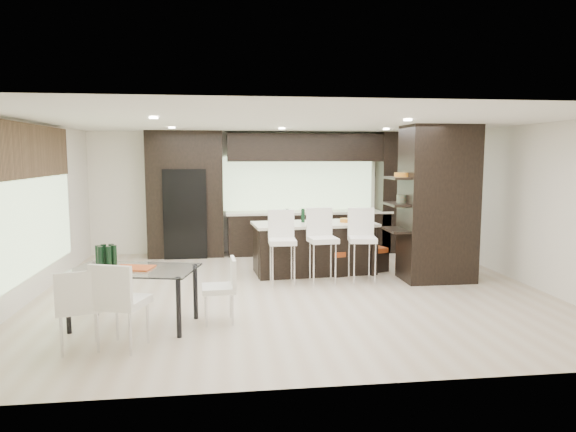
{
  "coord_description": "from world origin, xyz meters",
  "views": [
    {
      "loc": [
        -1.1,
        -8.06,
        2.19
      ],
      "look_at": [
        0.0,
        0.6,
        1.15
      ],
      "focal_mm": 32.0,
      "sensor_mm": 36.0,
      "label": 1
    }
  ],
  "objects": [
    {
      "name": "ground",
      "position": [
        0.0,
        0.0,
        0.0
      ],
      "size": [
        8.0,
        8.0,
        0.0
      ],
      "primitive_type": "plane",
      "color": "beige",
      "rests_on": "ground"
    },
    {
      "name": "back_wall",
      "position": [
        0.0,
        3.5,
        1.35
      ],
      "size": [
        8.0,
        0.02,
        2.7
      ],
      "primitive_type": "cube",
      "color": "white",
      "rests_on": "ground"
    },
    {
      "name": "left_wall",
      "position": [
        -4.0,
        0.0,
        1.35
      ],
      "size": [
        0.02,
        7.0,
        2.7
      ],
      "primitive_type": "cube",
      "color": "white",
      "rests_on": "ground"
    },
    {
      "name": "right_wall",
      "position": [
        4.0,
        0.0,
        1.35
      ],
      "size": [
        0.02,
        7.0,
        2.7
      ],
      "primitive_type": "cube",
      "color": "white",
      "rests_on": "ground"
    },
    {
      "name": "ceiling",
      "position": [
        0.0,
        0.0,
        2.7
      ],
      "size": [
        8.0,
        7.0,
        0.02
      ],
      "primitive_type": "cube",
      "color": "white",
      "rests_on": "ground"
    },
    {
      "name": "window_left",
      "position": [
        -3.96,
        0.2,
        1.35
      ],
      "size": [
        0.04,
        3.2,
        1.9
      ],
      "primitive_type": "cube",
      "color": "#B2D199",
      "rests_on": "left_wall"
    },
    {
      "name": "window_back",
      "position": [
        0.6,
        3.46,
        1.55
      ],
      "size": [
        3.4,
        0.04,
        1.2
      ],
      "primitive_type": "cube",
      "color": "#B2D199",
      "rests_on": "back_wall"
    },
    {
      "name": "stone_accent",
      "position": [
        -3.93,
        0.2,
        2.25
      ],
      "size": [
        0.08,
        3.0,
        0.8
      ],
      "primitive_type": "cube",
      "color": "brown",
      "rests_on": "left_wall"
    },
    {
      "name": "ceiling_spots",
      "position": [
        0.0,
        0.25,
        2.68
      ],
      "size": [
        4.0,
        3.0,
        0.02
      ],
      "primitive_type": "cube",
      "color": "white",
      "rests_on": "ceiling"
    },
    {
      "name": "back_cabinetry",
      "position": [
        0.5,
        3.17,
        1.35
      ],
      "size": [
        6.8,
        0.68,
        2.7
      ],
      "primitive_type": "cube",
      "color": "black",
      "rests_on": "ground"
    },
    {
      "name": "refrigerator",
      "position": [
        -1.9,
        3.12,
        0.95
      ],
      "size": [
        0.9,
        0.68,
        1.9
      ],
      "primitive_type": "cube",
      "color": "black",
      "rests_on": "ground"
    },
    {
      "name": "partition_column",
      "position": [
        2.6,
        0.4,
        1.35
      ],
      "size": [
        1.2,
        0.8,
        2.7
      ],
      "primitive_type": "cube",
      "color": "black",
      "rests_on": "ground"
    },
    {
      "name": "kitchen_island",
      "position": [
        0.57,
        1.23,
        0.47
      ],
      "size": [
        2.33,
        1.16,
        0.94
      ],
      "primitive_type": "cube",
      "rotation": [
        0.0,
        0.0,
        0.09
      ],
      "color": "black",
      "rests_on": "ground"
    },
    {
      "name": "stool_left",
      "position": [
        -0.12,
        0.42,
        0.51
      ],
      "size": [
        0.46,
        0.46,
        1.02
      ],
      "primitive_type": "cube",
      "rotation": [
        0.0,
        0.0,
        -0.02
      ],
      "color": "white",
      "rests_on": "ground"
    },
    {
      "name": "stool_mid",
      "position": [
        0.57,
        0.41,
        0.52
      ],
      "size": [
        0.51,
        0.51,
        1.04
      ],
      "primitive_type": "cube",
      "rotation": [
        0.0,
        0.0,
        0.11
      ],
      "color": "white",
      "rests_on": "ground"
    },
    {
      "name": "stool_right",
      "position": [
        1.27,
        0.42,
        0.51
      ],
      "size": [
        0.51,
        0.51,
        1.03
      ],
      "primitive_type": "cube",
      "rotation": [
        0.0,
        0.0,
        -0.12
      ],
      "color": "white",
      "rests_on": "ground"
    },
    {
      "name": "bench",
      "position": [
        1.36,
        1.15,
        0.23
      ],
      "size": [
        1.26,
        0.81,
        0.45
      ],
      "primitive_type": "cube",
      "rotation": [
        0.0,
        0.0,
        0.33
      ],
      "color": "black",
      "rests_on": "ground"
    },
    {
      "name": "floor_vase",
      "position": [
        2.3,
        0.44,
        0.63
      ],
      "size": [
        0.49,
        0.49,
        1.25
      ],
      "primitive_type": null,
      "rotation": [
        0.0,
        0.0,
        0.07
      ],
      "color": "#484D37",
      "rests_on": "ground"
    },
    {
      "name": "dining_table",
      "position": [
        -2.25,
        -1.46,
        0.37
      ],
      "size": [
        1.72,
        1.21,
        0.75
      ],
      "primitive_type": "cube",
      "rotation": [
        0.0,
        0.0,
        -0.23
      ],
      "color": "white",
      "rests_on": "ground"
    },
    {
      "name": "chair_near",
      "position": [
        -2.25,
        -2.23,
        0.47
      ],
      "size": [
        0.65,
        0.65,
        0.93
      ],
      "primitive_type": "cube",
      "rotation": [
        0.0,
        0.0,
        -0.35
      ],
      "color": "white",
      "rests_on": "ground"
    },
    {
      "name": "chair_far",
      "position": [
        -2.74,
        -2.21,
        0.44
      ],
      "size": [
        0.59,
        0.59,
        0.87
      ],
      "primitive_type": "cube",
      "rotation": [
        0.0,
        0.0,
        0.29
      ],
      "color": "white",
      "rests_on": "ground"
    },
    {
      "name": "chair_end",
      "position": [
        -1.18,
        -1.46,
        0.39
      ],
      "size": [
        0.45,
        0.45,
        0.79
      ],
      "primitive_type": "cube",
      "rotation": [
        0.0,
        0.0,
        1.63
      ],
      "color": "white",
      "rests_on": "ground"
    }
  ]
}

